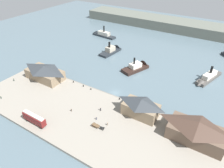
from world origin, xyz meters
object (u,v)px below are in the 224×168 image
at_px(ferry_shed_west_terminal, 197,131).
at_px(pedestrian_by_tram, 107,124).
at_px(ferry_shed_central_terminal, 141,107).
at_px(pedestrian_standing_center, 96,118).
at_px(mooring_post_east, 120,99).
at_px(ferry_moored_east, 207,78).
at_px(ferry_shed_east_terminal, 45,72).
at_px(ferry_outer_harbor, 138,67).
at_px(pedestrian_walking_east, 71,110).
at_px(mooring_post_west, 73,82).
at_px(pedestrian_walking_west, 1,97).
at_px(mooring_post_center_east, 91,89).
at_px(pedestrian_near_west_shed, 14,80).
at_px(ferry_departing_north, 112,50).
at_px(ferry_near_quay, 102,34).
at_px(horse_cart, 98,126).
at_px(street_tram, 34,118).
at_px(pedestrian_near_east_shed, 101,109).
at_px(mooring_post_center_west, 83,86).

xyz_separation_m(ferry_shed_west_terminal, pedestrian_by_tram, (-30.83, -10.87, -3.54)).
bearing_deg(ferry_shed_central_terminal, pedestrian_standing_center, -138.32).
xyz_separation_m(mooring_post_east, ferry_moored_east, (30.79, 40.50, -0.12)).
distance_m(ferry_shed_east_terminal, ferry_outer_harbor, 52.60).
height_order(pedestrian_walking_east, mooring_post_west, pedestrian_walking_east).
height_order(ferry_shed_central_terminal, pedestrian_walking_west, ferry_shed_central_terminal).
xyz_separation_m(ferry_shed_east_terminal, mooring_post_center_east, (26.95, 4.34, -3.34)).
relative_size(pedestrian_walking_west, mooring_post_east, 1.79).
relative_size(pedestrian_near_west_shed, ferry_departing_north, 0.09).
bearing_deg(ferry_shed_west_terminal, mooring_post_west, 174.75).
bearing_deg(ferry_near_quay, ferry_shed_central_terminal, -46.32).
xyz_separation_m(pedestrian_near_west_shed, ferry_moored_east, (86.07, 56.05, -0.45)).
bearing_deg(ferry_shed_central_terminal, mooring_post_east, 161.30).
bearing_deg(pedestrian_walking_west, horse_cart, 9.81).
distance_m(pedestrian_standing_center, pedestrian_by_tram, 5.53).
relative_size(street_tram, ferry_near_quay, 0.49).
bearing_deg(pedestrian_near_east_shed, ferry_moored_east, 56.69).
distance_m(pedestrian_near_west_shed, pedestrian_standing_center, 53.97).
relative_size(mooring_post_east, ferry_outer_harbor, 0.05).
bearing_deg(pedestrian_near_east_shed, ferry_shed_east_terminal, 171.36).
relative_size(pedestrian_walking_west, mooring_post_center_east, 1.79).
bearing_deg(mooring_post_center_west, pedestrian_near_east_shed, -30.74).
bearing_deg(ferry_shed_west_terminal, pedestrian_walking_east, -166.03).
distance_m(pedestrian_near_east_shed, ferry_moored_east, 61.62).
distance_m(horse_cart, mooring_post_east, 20.11).
bearing_deg(mooring_post_center_west, ferry_shed_east_terminal, -168.31).
bearing_deg(street_tram, pedestrian_by_tram, 29.63).
height_order(ferry_shed_central_terminal, pedestrian_near_east_shed, ferry_shed_central_terminal).
bearing_deg(horse_cart, ferry_departing_north, 117.42).
distance_m(horse_cart, pedestrian_standing_center, 4.80).
bearing_deg(ferry_departing_north, pedestrian_near_west_shed, -111.03).
height_order(pedestrian_walking_east, pedestrian_by_tram, pedestrian_walking_east).
bearing_deg(ferry_shed_central_terminal, horse_cart, -123.70).
xyz_separation_m(pedestrian_standing_center, pedestrian_by_tram, (5.52, -0.34, 0.00)).
distance_m(pedestrian_near_east_shed, ferry_outer_harbor, 43.93).
distance_m(pedestrian_near_west_shed, mooring_post_center_east, 42.05).
bearing_deg(horse_cart, ferry_shed_east_terminal, 161.43).
distance_m(ferry_shed_west_terminal, ferry_near_quay, 116.62).
distance_m(ferry_shed_central_terminal, pedestrian_near_west_shed, 68.75).
xyz_separation_m(ferry_outer_harbor, ferry_near_quay, (-49.27, 34.39, 0.07)).
bearing_deg(ferry_shed_east_terminal, mooring_post_center_east, 9.16).
xyz_separation_m(ferry_shed_central_terminal, mooring_post_west, (-40.13, 4.03, -3.56)).
relative_size(ferry_shed_west_terminal, mooring_post_center_east, 22.09).
bearing_deg(mooring_post_center_west, ferry_shed_west_terminal, -5.68).
relative_size(ferry_shed_central_terminal, pedestrian_near_east_shed, 8.54).
relative_size(ferry_shed_east_terminal, ferry_departing_north, 1.04).
xyz_separation_m(ferry_outer_harbor, ferry_departing_north, (-25.45, 12.43, 0.02)).
height_order(horse_cart, pedestrian_near_west_shed, horse_cart).
height_order(pedestrian_walking_east, mooring_post_center_west, pedestrian_walking_east).
bearing_deg(pedestrian_near_west_shed, mooring_post_east, 15.72).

